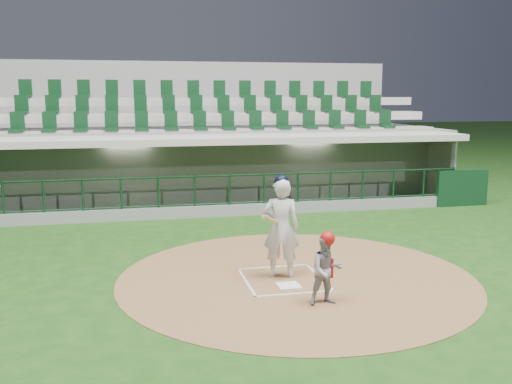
# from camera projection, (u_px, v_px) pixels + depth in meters

# --- Properties ---
(ground) EXTENTS (120.00, 120.00, 0.00)m
(ground) POSITION_uv_depth(u_px,v_px,m) (279.00, 275.00, 11.67)
(ground) COLOR #193F12
(ground) RESTS_ON ground
(dirt_circle) EXTENTS (7.20, 7.20, 0.01)m
(dirt_circle) POSITION_uv_depth(u_px,v_px,m) (296.00, 277.00, 11.54)
(dirt_circle) COLOR brown
(dirt_circle) RESTS_ON ground
(home_plate) EXTENTS (0.43, 0.43, 0.02)m
(home_plate) POSITION_uv_depth(u_px,v_px,m) (289.00, 285.00, 10.99)
(home_plate) COLOR white
(home_plate) RESTS_ON dirt_circle
(batter_box_chalk) EXTENTS (1.55, 1.80, 0.01)m
(batter_box_chalk) POSITION_uv_depth(u_px,v_px,m) (283.00, 279.00, 11.38)
(batter_box_chalk) COLOR silver
(batter_box_chalk) RESTS_ON ground
(dugout_structure) EXTENTS (16.40, 3.70, 3.00)m
(dugout_structure) POSITION_uv_depth(u_px,v_px,m) (226.00, 176.00, 19.11)
(dugout_structure) COLOR slate
(dugout_structure) RESTS_ON ground
(seating_deck) EXTENTS (17.00, 6.72, 5.15)m
(seating_deck) POSITION_uv_depth(u_px,v_px,m) (208.00, 153.00, 21.93)
(seating_deck) COLOR gray
(seating_deck) RESTS_ON ground
(batter) EXTENTS (0.96, 0.97, 2.09)m
(batter) POSITION_uv_depth(u_px,v_px,m) (281.00, 227.00, 11.39)
(batter) COLOR silver
(batter) RESTS_ON dirt_circle
(catcher) EXTENTS (0.61, 0.48, 1.32)m
(catcher) POSITION_uv_depth(u_px,v_px,m) (327.00, 269.00, 9.95)
(catcher) COLOR gray
(catcher) RESTS_ON dirt_circle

